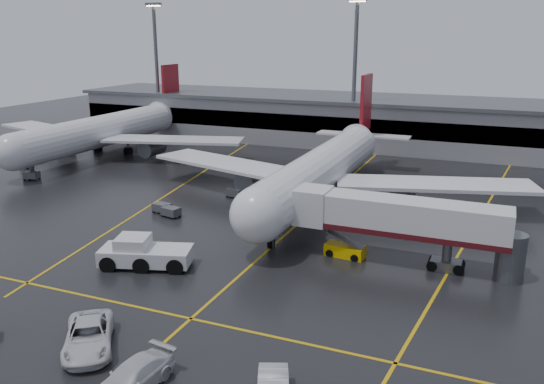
% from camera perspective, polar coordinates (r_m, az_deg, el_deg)
% --- Properties ---
extents(ground, '(220.00, 220.00, 0.00)m').
position_cam_1_polar(ground, '(59.62, 2.52, -3.41)').
color(ground, black).
rests_on(ground, ground).
extents(apron_line_centre, '(0.25, 90.00, 0.02)m').
position_cam_1_polar(apron_line_centre, '(59.61, 2.52, -3.40)').
color(apron_line_centre, gold).
rests_on(apron_line_centre, ground).
extents(apron_line_stop, '(60.00, 0.25, 0.02)m').
position_cam_1_polar(apron_line_stop, '(41.36, -8.32, -12.73)').
color(apron_line_stop, gold).
rests_on(apron_line_stop, ground).
extents(apron_line_left, '(9.99, 69.35, 0.02)m').
position_cam_1_polar(apron_line_left, '(76.67, -9.01, 0.82)').
color(apron_line_left, gold).
rests_on(apron_line_left, ground).
extents(apron_line_right, '(7.57, 69.64, 0.02)m').
position_cam_1_polar(apron_line_right, '(65.92, 20.51, -2.53)').
color(apron_line_right, gold).
rests_on(apron_line_right, ground).
extents(terminal, '(122.00, 19.00, 8.60)m').
position_cam_1_polar(terminal, '(103.78, 11.78, 7.06)').
color(terminal, gray).
rests_on(terminal, ground).
extents(light_mast_left, '(3.00, 1.20, 25.45)m').
position_cam_1_polar(light_mast_left, '(114.67, -11.77, 12.98)').
color(light_mast_left, '#595B60').
rests_on(light_mast_left, ground).
extents(light_mast_mid, '(3.00, 1.20, 25.45)m').
position_cam_1_polar(light_mast_mid, '(98.06, 8.50, 12.69)').
color(light_mast_mid, '#595B60').
rests_on(light_mast_mid, ground).
extents(main_airliner, '(48.80, 45.60, 14.10)m').
position_cam_1_polar(main_airliner, '(67.27, 5.41, 2.52)').
color(main_airliner, silver).
rests_on(main_airliner, ground).
extents(second_airliner, '(48.80, 45.60, 14.10)m').
position_cam_1_polar(second_airliner, '(97.71, -16.65, 6.13)').
color(second_airliner, silver).
rests_on(second_airliner, ground).
extents(jet_bridge, '(19.90, 3.40, 6.05)m').
position_cam_1_polar(jet_bridge, '(50.02, 13.04, -2.92)').
color(jet_bridge, silver).
rests_on(jet_bridge, ground).
extents(pushback_tractor, '(8.49, 5.44, 2.82)m').
position_cam_1_polar(pushback_tractor, '(50.32, -13.03, -6.21)').
color(pushback_tractor, silver).
rests_on(pushback_tractor, ground).
extents(belt_loader, '(3.77, 2.03, 2.30)m').
position_cam_1_polar(belt_loader, '(51.73, 7.50, -5.96)').
color(belt_loader, '#E3B306').
rests_on(belt_loader, ground).
extents(service_van_a, '(6.12, 6.90, 1.77)m').
position_cam_1_polar(service_van_a, '(38.97, -18.30, -13.88)').
color(service_van_a, silver).
rests_on(service_van_a, ground).
extents(service_van_b, '(3.02, 5.91, 1.64)m').
position_cam_1_polar(service_van_b, '(34.41, -14.10, -17.95)').
color(service_van_b, silver).
rests_on(service_van_b, ground).
extents(baggage_cart_a, '(2.23, 1.69, 1.12)m').
position_cam_1_polar(baggage_cart_a, '(63.05, -10.33, -1.98)').
color(baggage_cart_a, '#595B60').
rests_on(baggage_cart_a, ground).
extents(baggage_cart_b, '(2.16, 1.57, 1.12)m').
position_cam_1_polar(baggage_cart_b, '(64.68, -11.23, -1.57)').
color(baggage_cart_b, '#595B60').
rests_on(baggage_cart_b, ground).
extents(baggage_cart_c, '(2.10, 1.46, 1.12)m').
position_cam_1_polar(baggage_cart_c, '(69.59, -3.82, -0.04)').
color(baggage_cart_c, '#595B60').
rests_on(baggage_cart_c, ground).
extents(baggage_cart_d, '(2.22, 1.68, 1.12)m').
position_cam_1_polar(baggage_cart_d, '(92.50, -23.89, 2.63)').
color(baggage_cart_d, '#595B60').
rests_on(baggage_cart_d, ground).
extents(baggage_cart_e, '(2.24, 1.71, 1.12)m').
position_cam_1_polar(baggage_cart_e, '(84.93, -23.44, 1.60)').
color(baggage_cart_e, '#595B60').
rests_on(baggage_cart_e, ground).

